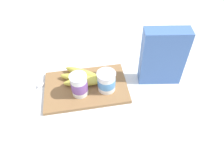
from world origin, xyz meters
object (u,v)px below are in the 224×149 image
Objects in this scene: yogurt_cup_front at (106,81)px; spoon at (36,89)px; cutting_board at (86,87)px; cereal_box at (163,57)px; banana_bunch at (83,78)px; yogurt_cup_back at (79,85)px.

yogurt_cup_front is 0.31m from spoon.
cutting_board is 3.86× the size of yogurt_cup_front.
cereal_box is (-0.32, -0.00, 0.12)m from cutting_board.
cutting_board reaches higher than spoon.
spoon is (0.21, -0.03, -0.00)m from cutting_board.
cereal_box is at bearing -179.87° from cutting_board.
cutting_board is at bearing -18.92° from yogurt_cup_front.
cereal_box is at bearing 174.36° from banana_bunch.
spoon is at bearing -17.70° from yogurt_cup_back.
yogurt_cup_back reaches higher than spoon.
yogurt_cup_front is 0.12m from banana_bunch.
yogurt_cup_front is (0.24, 0.03, -0.07)m from cereal_box.
yogurt_cup_front is (-0.08, 0.03, 0.05)m from cutting_board.
banana_bunch is at bearing -177.96° from spoon.
yogurt_cup_front is 0.46× the size of banana_bunch.
yogurt_cup_front is 0.11m from yogurt_cup_back.
yogurt_cup_back is at bearing 52.82° from cutting_board.
cereal_box reaches higher than cutting_board.
cereal_box is at bearing 177.28° from spoon.
cutting_board is at bearing 172.99° from spoon.
cereal_box is 2.85× the size of yogurt_cup_front.
spoon is (0.30, -0.05, -0.05)m from yogurt_cup_front.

